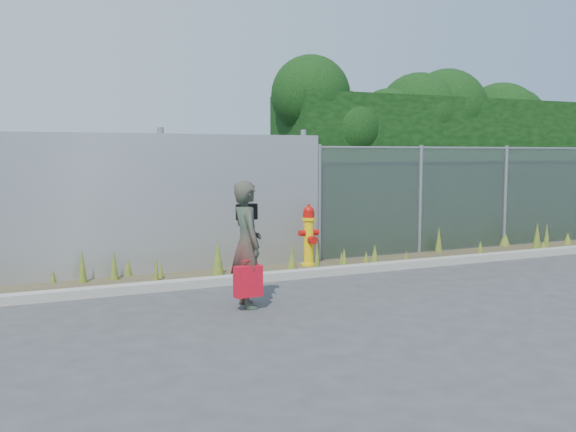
{
  "coord_description": "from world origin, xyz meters",
  "views": [
    {
      "loc": [
        -4.16,
        -6.87,
        1.89
      ],
      "look_at": [
        -0.3,
        1.4,
        1.0
      ],
      "focal_mm": 40.0,
      "sensor_mm": 36.0,
      "label": 1
    }
  ],
  "objects": [
    {
      "name": "ground",
      "position": [
        0.0,
        0.0,
        0.0
      ],
      "size": [
        80.0,
        80.0,
        0.0
      ],
      "primitive_type": "plane",
      "color": "#3B3B3D",
      "rests_on": "ground"
    },
    {
      "name": "fire_hydrant",
      "position": [
        0.65,
        2.61,
        0.51
      ],
      "size": [
        0.35,
        0.31,
        1.05
      ],
      "rotation": [
        0.0,
        0.0,
        0.04
      ],
      "color": "yellow",
      "rests_on": "ground"
    },
    {
      "name": "woman",
      "position": [
        -1.32,
        0.42,
        0.78
      ],
      "size": [
        0.41,
        0.59,
        1.56
      ],
      "primitive_type": "imported",
      "rotation": [
        0.0,
        0.0,
        1.51
      ],
      "color": "#0E5C44",
      "rests_on": "ground"
    },
    {
      "name": "black_shoulder_bag",
      "position": [
        -1.27,
        0.54,
        1.17
      ],
      "size": [
        0.27,
        0.11,
        0.2
      ],
      "rotation": [
        0.0,
        0.0,
        0.33
      ],
      "color": "black"
    },
    {
      "name": "red_tote_bag",
      "position": [
        -1.38,
        0.21,
        0.36
      ],
      "size": [
        0.34,
        0.13,
        0.45
      ],
      "rotation": [
        0.0,
        0.0,
        0.05
      ],
      "color": "#B40A28"
    },
    {
      "name": "chainlink_fence",
      "position": [
        4.25,
        3.0,
        1.03
      ],
      "size": [
        6.5,
        0.07,
        2.05
      ],
      "color": "gray",
      "rests_on": "ground"
    },
    {
      "name": "corrugated_fence",
      "position": [
        -3.25,
        3.01,
        1.1
      ],
      "size": [
        8.5,
        0.21,
        2.3
      ],
      "color": "#A1A3A8",
      "rests_on": "ground"
    },
    {
      "name": "hedge",
      "position": [
        4.41,
        4.01,
        2.02
      ],
      "size": [
        7.6,
        2.0,
        3.72
      ],
      "color": "black",
      "rests_on": "ground"
    },
    {
      "name": "weed_strip",
      "position": [
        -0.16,
        2.45,
        0.11
      ],
      "size": [
        16.0,
        1.3,
        0.55
      ],
      "color": "#443B26",
      "rests_on": "ground"
    },
    {
      "name": "curb",
      "position": [
        0.0,
        1.8,
        0.06
      ],
      "size": [
        16.0,
        0.22,
        0.12
      ],
      "primitive_type": "cube",
      "color": "gray",
      "rests_on": "ground"
    }
  ]
}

